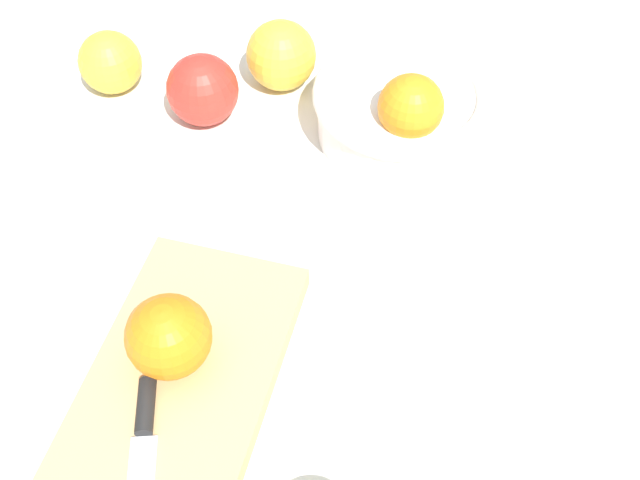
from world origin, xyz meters
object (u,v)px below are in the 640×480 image
at_px(cutting_board, 182,380).
at_px(orange_on_board, 169,337).
at_px(bowl, 403,108).
at_px(apple_front_left_2, 281,55).
at_px(knife, 143,449).
at_px(apple_front_left, 110,62).
at_px(apple_front_left_3, 203,90).

distance_m(cutting_board, orange_on_board, 0.05).
height_order(bowl, apple_front_left_2, bowl).
bearing_deg(apple_front_left_2, orange_on_board, 3.16).
bearing_deg(knife, cutting_board, 177.84).
distance_m(bowl, knife, 0.42).
distance_m(knife, apple_front_left_2, 0.46).
bearing_deg(orange_on_board, apple_front_left, -147.95).
relative_size(cutting_board, apple_front_left, 3.65).
height_order(knife, apple_front_left_2, apple_front_left_2).
xyz_separation_m(knife, apple_front_left_3, (-0.38, -0.09, 0.01)).
bearing_deg(apple_front_left, cutting_board, 32.25).
relative_size(bowl, apple_front_left, 2.69).
bearing_deg(knife, apple_front_left_2, -176.59).
relative_size(orange_on_board, apple_front_left, 0.98).
relative_size(apple_front_left, apple_front_left_2, 0.89).
bearing_deg(knife, apple_front_left, -152.63).
height_order(apple_front_left, apple_front_left_2, apple_front_left_2).
xyz_separation_m(orange_on_board, knife, (0.08, 0.01, -0.03)).
xyz_separation_m(knife, apple_front_left, (-0.40, -0.21, 0.01)).
relative_size(bowl, apple_front_left_3, 2.43).
bearing_deg(apple_front_left_2, apple_front_left_3, -40.24).
relative_size(apple_front_left, apple_front_left_3, 0.90).
xyz_separation_m(cutting_board, knife, (0.07, -0.00, 0.02)).
xyz_separation_m(cutting_board, apple_front_left_2, (-0.39, -0.03, 0.03)).
relative_size(cutting_board, orange_on_board, 3.70).
bearing_deg(apple_front_left_2, knife, 3.41).
relative_size(orange_on_board, knife, 0.45).
relative_size(knife, apple_front_left_3, 1.98).
xyz_separation_m(cutting_board, apple_front_left, (-0.34, -0.21, 0.02)).
height_order(bowl, cutting_board, bowl).
height_order(orange_on_board, apple_front_left, orange_on_board).
xyz_separation_m(bowl, apple_front_left_3, (0.02, -0.21, -0.00)).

